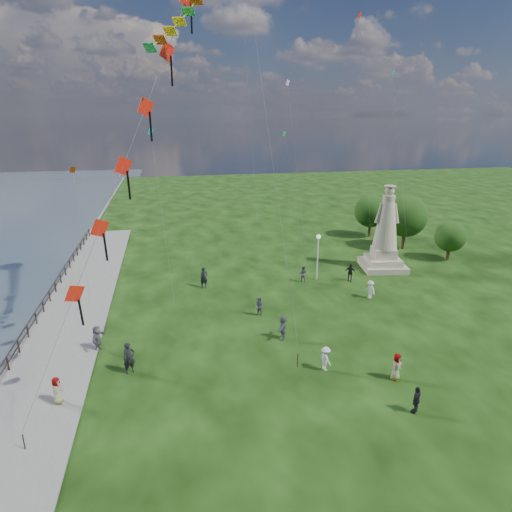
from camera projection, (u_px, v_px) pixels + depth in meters
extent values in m
cube|color=slate|center=(26.00, 341.00, 28.96)|extent=(0.30, 160.00, 0.60)
cube|color=slate|center=(59.00, 349.00, 27.51)|extent=(5.00, 60.00, 0.10)
cylinder|color=black|center=(8.00, 364.00, 25.06)|extent=(0.11, 0.11, 1.00)
cylinder|color=black|center=(19.00, 347.00, 26.92)|extent=(0.11, 0.11, 1.00)
cylinder|color=black|center=(28.00, 332.00, 28.78)|extent=(0.11, 0.11, 1.00)
cylinder|color=black|center=(36.00, 319.00, 30.64)|extent=(0.11, 0.11, 1.00)
cylinder|color=black|center=(43.00, 307.00, 32.49)|extent=(0.11, 0.11, 1.00)
cylinder|color=black|center=(50.00, 297.00, 34.35)|extent=(0.11, 0.11, 1.00)
cylinder|color=black|center=(55.00, 287.00, 36.21)|extent=(0.11, 0.11, 1.00)
cylinder|color=black|center=(61.00, 279.00, 38.07)|extent=(0.11, 0.11, 1.00)
cylinder|color=black|center=(65.00, 271.00, 39.93)|extent=(0.11, 0.11, 1.00)
cylinder|color=black|center=(70.00, 264.00, 41.79)|extent=(0.11, 0.11, 1.00)
cylinder|color=black|center=(74.00, 258.00, 43.65)|extent=(0.11, 0.11, 1.00)
cylinder|color=black|center=(77.00, 252.00, 45.51)|extent=(0.11, 0.11, 1.00)
cylinder|color=black|center=(81.00, 247.00, 47.36)|extent=(0.11, 0.11, 1.00)
cylinder|color=black|center=(84.00, 242.00, 49.22)|extent=(0.11, 0.11, 1.00)
cylinder|color=black|center=(86.00, 237.00, 51.08)|extent=(0.11, 0.11, 1.00)
cylinder|color=black|center=(89.00, 233.00, 52.94)|extent=(0.11, 0.11, 1.00)
cube|color=black|center=(27.00, 325.00, 28.63)|extent=(0.06, 52.00, 0.06)
cube|color=black|center=(28.00, 331.00, 28.76)|extent=(0.06, 52.00, 0.06)
cube|color=tan|center=(382.00, 265.00, 42.09)|extent=(4.64, 4.64, 0.57)
cube|color=tan|center=(383.00, 260.00, 41.91)|extent=(3.54, 3.54, 0.57)
cube|color=tan|center=(384.00, 253.00, 41.67)|extent=(2.43, 2.43, 0.95)
cylinder|color=tan|center=(389.00, 197.00, 39.96)|extent=(1.33, 1.33, 0.38)
sphere|color=tan|center=(390.00, 191.00, 39.78)|extent=(0.88, 0.88, 0.88)
cylinder|color=tan|center=(390.00, 186.00, 39.63)|extent=(1.05, 1.05, 0.10)
cylinder|color=silver|center=(318.00, 259.00, 38.69)|extent=(0.12, 0.12, 3.97)
sphere|color=white|center=(319.00, 237.00, 38.03)|extent=(0.40, 0.40, 0.40)
cylinder|color=#382314|center=(403.00, 239.00, 48.02)|extent=(0.36, 0.36, 2.31)
sphere|color=#19390F|center=(406.00, 216.00, 47.20)|extent=(4.62, 4.62, 4.62)
cylinder|color=#382314|center=(448.00, 253.00, 44.40)|extent=(0.36, 0.36, 1.56)
sphere|color=#19390F|center=(450.00, 236.00, 43.85)|extent=(3.12, 3.12, 3.12)
cylinder|color=#382314|center=(369.00, 229.00, 52.87)|extent=(0.36, 0.36, 1.98)
sphere|color=#19390F|center=(371.00, 211.00, 52.18)|extent=(3.95, 3.95, 3.95)
imported|color=black|center=(129.00, 358.00, 24.81)|extent=(0.83, 0.71, 1.94)
imported|color=#595960|center=(259.00, 307.00, 31.95)|extent=(0.81, 0.85, 1.50)
imported|color=silver|center=(326.00, 359.00, 25.14)|extent=(0.75, 1.07, 1.51)
imported|color=black|center=(416.00, 400.00, 21.51)|extent=(0.98, 0.91, 1.51)
imported|color=#595960|center=(396.00, 367.00, 24.22)|extent=(0.93, 0.84, 1.63)
imported|color=#595960|center=(97.00, 338.00, 27.24)|extent=(1.13, 1.72, 1.72)
imported|color=black|center=(204.00, 278.00, 37.17)|extent=(0.77, 0.59, 1.87)
imported|color=#595960|center=(303.00, 274.00, 38.58)|extent=(0.87, 0.72, 1.54)
imported|color=silver|center=(370.00, 290.00, 35.06)|extent=(0.84, 1.11, 1.53)
imported|color=black|center=(350.00, 272.00, 38.74)|extent=(1.08, 0.91, 1.64)
imported|color=#595960|center=(57.00, 392.00, 22.13)|extent=(0.61, 0.81, 1.49)
imported|color=#595960|center=(283.00, 327.00, 28.67)|extent=(1.27, 1.72, 1.70)
cylinder|color=black|center=(24.00, 443.00, 19.11)|extent=(0.06, 0.06, 0.90)
cube|color=red|center=(75.00, 294.00, 20.06)|extent=(0.87, 0.64, 1.03)
cube|color=black|center=(81.00, 313.00, 20.30)|extent=(0.10, 0.28, 1.48)
cube|color=red|center=(100.00, 228.00, 20.63)|extent=(0.87, 0.64, 1.03)
cube|color=black|center=(106.00, 247.00, 20.87)|extent=(0.10, 0.28, 1.48)
cube|color=red|center=(123.00, 166.00, 21.21)|extent=(0.87, 0.64, 1.03)
cube|color=black|center=(129.00, 185.00, 21.45)|extent=(0.10, 0.28, 1.48)
cube|color=red|center=(146.00, 107.00, 21.78)|extent=(0.87, 0.64, 1.03)
cube|color=black|center=(151.00, 127.00, 22.02)|extent=(0.10, 0.28, 1.48)
cube|color=red|center=(167.00, 52.00, 22.35)|extent=(0.87, 0.64, 1.03)
cube|color=black|center=(172.00, 71.00, 22.59)|extent=(0.10, 0.28, 1.48)
cube|color=black|center=(191.00, 18.00, 23.17)|extent=(0.10, 0.28, 1.48)
cylinder|color=black|center=(298.00, 360.00, 25.55)|extent=(0.06, 0.06, 0.90)
cube|color=#DA3F0E|center=(196.00, 1.00, 19.34)|extent=(0.68, 0.69, 0.25)
cube|color=green|center=(188.00, 11.00, 18.94)|extent=(0.67, 0.69, 0.26)
cube|color=yellow|center=(179.00, 22.00, 18.53)|extent=(0.65, 0.69, 0.28)
cube|color=yellow|center=(170.00, 31.00, 18.10)|extent=(0.64, 0.68, 0.29)
cube|color=#DA3F0E|center=(160.00, 40.00, 17.67)|extent=(0.62, 0.67, 0.30)
cube|color=green|center=(150.00, 48.00, 17.23)|extent=(0.60, 0.66, 0.31)
cube|color=teal|center=(150.00, 132.00, 34.92)|extent=(0.51, 0.39, 0.57)
cylinder|color=#595959|center=(162.00, 216.00, 34.74)|extent=(1.02, 5.02, 13.05)
cube|color=silver|center=(288.00, 83.00, 40.55)|extent=(0.51, 0.39, 0.57)
cylinder|color=#595959|center=(298.00, 178.00, 41.03)|extent=(1.02, 5.02, 17.25)
cube|color=red|center=(360.00, 15.00, 42.13)|extent=(0.51, 0.39, 0.57)
cylinder|color=#595959|center=(366.00, 141.00, 43.62)|extent=(1.02, 5.02, 23.71)
cube|color=green|center=(284.00, 134.00, 48.20)|extent=(0.51, 0.39, 0.57)
cylinder|color=#595959|center=(293.00, 192.00, 47.91)|extent=(1.02, 5.02, 12.32)
cube|color=#DA3F0E|center=(73.00, 170.00, 35.20)|extent=(0.51, 0.39, 0.57)
cylinder|color=#595959|center=(81.00, 236.00, 34.55)|extent=(1.02, 5.01, 10.04)
cylinder|color=#595959|center=(250.00, 110.00, 38.62)|extent=(1.02, 5.02, 29.52)
cube|color=teal|center=(393.00, 73.00, 42.17)|extent=(0.51, 0.39, 0.57)
cylinder|color=#595959|center=(401.00, 170.00, 42.81)|extent=(1.02, 5.02, 18.27)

